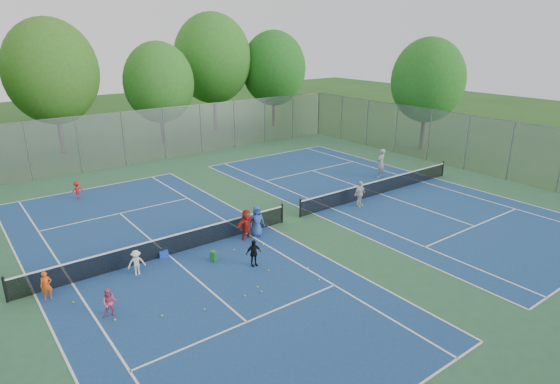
{
  "coord_description": "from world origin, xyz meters",
  "views": [
    {
      "loc": [
        -14.38,
        -18.09,
        9.47
      ],
      "look_at": [
        0.0,
        1.0,
        1.3
      ],
      "focal_mm": 30.0,
      "sensor_mm": 36.0,
      "label": 1
    }
  ],
  "objects_px": {
    "net_left": "(168,246)",
    "net_right": "(381,187)",
    "ball_crate": "(164,254)",
    "ball_hopper": "(214,256)",
    "instructor": "(381,163)"
  },
  "relations": [
    {
      "from": "net_right",
      "to": "ball_hopper",
      "type": "relative_size",
      "value": 26.62
    },
    {
      "from": "net_right",
      "to": "ball_crate",
      "type": "bearing_deg",
      "value": 179.99
    },
    {
      "from": "net_right",
      "to": "ball_crate",
      "type": "relative_size",
      "value": 33.83
    },
    {
      "from": "net_left",
      "to": "net_right",
      "type": "bearing_deg",
      "value": 0.0
    },
    {
      "from": "net_right",
      "to": "instructor",
      "type": "height_order",
      "value": "instructor"
    },
    {
      "from": "net_right",
      "to": "net_left",
      "type": "bearing_deg",
      "value": 180.0
    },
    {
      "from": "ball_crate",
      "to": "ball_hopper",
      "type": "relative_size",
      "value": 0.79
    },
    {
      "from": "ball_hopper",
      "to": "ball_crate",
      "type": "bearing_deg",
      "value": 132.6
    },
    {
      "from": "ball_crate",
      "to": "instructor",
      "type": "relative_size",
      "value": 0.19
    },
    {
      "from": "net_right",
      "to": "ball_hopper",
      "type": "xyz_separation_m",
      "value": [
        -12.66,
        -1.71,
        -0.21
      ]
    },
    {
      "from": "net_left",
      "to": "ball_crate",
      "type": "distance_m",
      "value": 0.37
    },
    {
      "from": "net_left",
      "to": "instructor",
      "type": "distance_m",
      "value": 16.87
    },
    {
      "from": "net_left",
      "to": "ball_hopper",
      "type": "height_order",
      "value": "net_left"
    },
    {
      "from": "net_left",
      "to": "net_right",
      "type": "xyz_separation_m",
      "value": [
        14.0,
        0.0,
        0.0
      ]
    },
    {
      "from": "instructor",
      "to": "ball_crate",
      "type": "bearing_deg",
      "value": -5.27
    }
  ]
}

